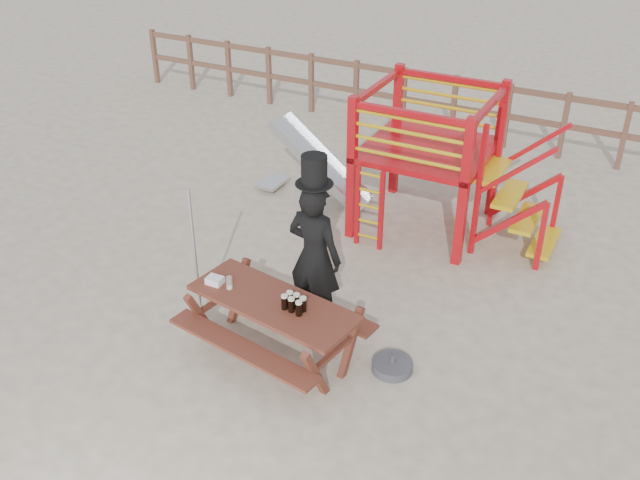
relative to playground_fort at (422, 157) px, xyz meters
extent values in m
plane|color=beige|center=(-0.12, -3.58, -1.07)|extent=(60.00, 60.00, 0.00)
cube|color=brown|center=(-0.12, 3.42, 0.03)|extent=(15.00, 0.06, 0.10)
cube|color=brown|center=(-0.12, 3.42, -0.47)|extent=(15.00, 0.06, 0.10)
cube|color=brown|center=(-7.62, 3.42, -0.47)|extent=(0.09, 0.09, 1.20)
cube|color=brown|center=(-6.62, 3.42, -0.47)|extent=(0.09, 0.09, 1.20)
cube|color=brown|center=(-5.62, 3.42, -0.47)|extent=(0.09, 0.09, 1.20)
cube|color=brown|center=(-4.62, 3.42, -0.47)|extent=(0.09, 0.09, 1.20)
cube|color=brown|center=(-3.62, 3.42, -0.47)|extent=(0.09, 0.09, 1.20)
cube|color=brown|center=(-2.62, 3.42, -0.47)|extent=(0.09, 0.09, 1.20)
cube|color=brown|center=(-1.62, 3.42, -0.47)|extent=(0.09, 0.09, 1.20)
cube|color=brown|center=(-0.62, 3.42, -0.47)|extent=(0.09, 0.09, 1.20)
cube|color=brown|center=(0.38, 3.42, -0.47)|extent=(0.09, 0.09, 1.20)
cube|color=brown|center=(1.38, 3.42, -0.47)|extent=(0.09, 0.09, 1.20)
cube|color=brown|center=(2.38, 3.42, -0.47)|extent=(0.09, 0.09, 1.20)
cube|color=#B00B12|center=(-0.72, -0.78, -0.02)|extent=(0.12, 0.12, 2.10)
cube|color=#B00B12|center=(0.88, -0.78, -0.02)|extent=(0.12, 0.12, 2.10)
cube|color=#B00B12|center=(-0.72, 0.82, -0.02)|extent=(0.12, 0.12, 2.10)
cube|color=#B00B12|center=(0.88, 0.82, -0.02)|extent=(0.12, 0.12, 2.10)
cube|color=#B00B12|center=(0.08, 0.02, 0.13)|extent=(1.72, 1.72, 0.08)
cube|color=#B00B12|center=(0.08, -0.78, 0.93)|extent=(1.60, 0.08, 0.08)
cube|color=#B00B12|center=(0.08, 0.82, 0.93)|extent=(1.60, 0.08, 0.08)
cube|color=#B00B12|center=(-0.72, 0.02, 0.93)|extent=(0.08, 1.60, 0.08)
cube|color=#B00B12|center=(0.88, 0.02, 0.93)|extent=(0.08, 1.60, 0.08)
cylinder|color=gold|center=(0.08, -0.78, 0.31)|extent=(1.50, 0.05, 0.05)
cylinder|color=gold|center=(0.08, 0.82, 0.31)|extent=(1.50, 0.05, 0.05)
cylinder|color=gold|center=(0.08, -0.78, 0.49)|extent=(1.50, 0.05, 0.05)
cylinder|color=gold|center=(0.08, 0.82, 0.49)|extent=(1.50, 0.05, 0.05)
cylinder|color=gold|center=(0.08, -0.78, 0.67)|extent=(1.50, 0.05, 0.05)
cylinder|color=gold|center=(0.08, 0.82, 0.67)|extent=(1.50, 0.05, 0.05)
cylinder|color=gold|center=(0.08, -0.78, 0.85)|extent=(1.50, 0.05, 0.05)
cylinder|color=gold|center=(0.08, 0.82, 0.85)|extent=(1.50, 0.05, 0.05)
cube|color=#B00B12|center=(-0.55, -0.93, -0.47)|extent=(0.06, 0.06, 1.20)
cube|color=#B00B12|center=(-0.19, -0.93, -0.47)|extent=(0.06, 0.06, 1.20)
cylinder|color=gold|center=(-0.37, -0.93, -0.92)|extent=(0.36, 0.04, 0.04)
cylinder|color=gold|center=(-0.37, -0.93, -0.68)|extent=(0.36, 0.04, 0.04)
cylinder|color=gold|center=(-0.37, -0.93, -0.44)|extent=(0.36, 0.04, 0.04)
cylinder|color=gold|center=(-0.37, -0.93, -0.20)|extent=(0.36, 0.04, 0.04)
cylinder|color=gold|center=(-0.37, -0.93, 0.04)|extent=(0.36, 0.04, 0.04)
cube|color=gold|center=(1.03, 0.02, 0.01)|extent=(0.30, 0.90, 0.06)
cube|color=gold|center=(1.31, 0.02, -0.29)|extent=(0.30, 0.90, 0.06)
cube|color=gold|center=(1.59, 0.02, -0.59)|extent=(0.30, 0.90, 0.06)
cube|color=gold|center=(1.87, 0.02, -0.89)|extent=(0.30, 0.90, 0.06)
cube|color=#B00B12|center=(1.43, -0.43, -0.47)|extent=(0.95, 0.08, 0.86)
cube|color=#B00B12|center=(1.43, 0.47, -0.47)|extent=(0.95, 0.08, 0.86)
cube|color=silver|center=(-1.62, 0.02, -0.45)|extent=(1.53, 0.55, 1.21)
cube|color=silver|center=(-1.62, -0.25, -0.41)|extent=(1.58, 0.04, 1.28)
cube|color=silver|center=(-1.62, 0.29, -0.41)|extent=(1.58, 0.04, 1.28)
cube|color=silver|center=(-2.52, 0.02, -0.97)|extent=(0.35, 0.55, 0.05)
cube|color=brown|center=(-0.33, -3.58, -0.35)|extent=(2.01, 1.01, 0.05)
cube|color=brown|center=(-0.41, -4.10, -0.64)|extent=(1.94, 0.57, 0.04)
cube|color=brown|center=(-0.24, -3.06, -0.64)|extent=(1.94, 0.57, 0.04)
cube|color=brown|center=(-1.13, -3.45, -0.73)|extent=(0.26, 1.15, 0.69)
cube|color=brown|center=(0.48, -3.71, -0.73)|extent=(0.26, 1.15, 0.69)
imported|color=black|center=(-0.21, -2.84, -0.15)|extent=(0.71, 0.49, 1.85)
cube|color=#0B7B16|center=(-0.20, -2.70, 0.07)|extent=(0.08, 0.03, 0.43)
cylinder|color=black|center=(-0.21, -2.84, 0.78)|extent=(0.42, 0.42, 0.01)
cylinder|color=black|center=(-0.21, -2.84, 0.95)|extent=(0.28, 0.28, 0.32)
cube|color=white|center=(-0.20, -2.70, 1.06)|extent=(0.15, 0.02, 0.04)
cylinder|color=#B2B2B7|center=(-1.44, -3.44, -0.19)|extent=(0.04, 0.04, 1.77)
cylinder|color=#3E3E44|center=(0.95, -3.21, -1.02)|extent=(0.46, 0.46, 0.11)
cylinder|color=#3E3E44|center=(0.95, -3.21, -0.92)|extent=(0.05, 0.05, 0.09)
cube|color=white|center=(-1.07, -3.60, -0.29)|extent=(0.18, 0.15, 0.08)
cylinder|color=black|center=(-0.14, -3.65, -0.25)|extent=(0.07, 0.07, 0.15)
cylinder|color=beige|center=(-0.14, -3.65, -0.17)|extent=(0.07, 0.07, 0.02)
cylinder|color=black|center=(-0.05, -3.66, -0.25)|extent=(0.07, 0.07, 0.15)
cylinder|color=beige|center=(-0.05, -3.66, -0.17)|extent=(0.07, 0.07, 0.02)
cylinder|color=black|center=(0.05, -3.68, -0.25)|extent=(0.07, 0.07, 0.15)
cylinder|color=beige|center=(0.05, -3.68, -0.17)|extent=(0.07, 0.07, 0.02)
cylinder|color=black|center=(-0.12, -3.57, -0.25)|extent=(0.07, 0.07, 0.15)
cylinder|color=beige|center=(-0.12, -3.57, -0.17)|extent=(0.07, 0.07, 0.02)
cylinder|color=black|center=(-0.04, -3.57, -0.25)|extent=(0.07, 0.07, 0.15)
cylinder|color=beige|center=(-0.04, -3.57, -0.17)|extent=(0.07, 0.07, 0.02)
cylinder|color=black|center=(0.05, -3.59, -0.25)|extent=(0.07, 0.07, 0.15)
cylinder|color=beige|center=(0.05, -3.59, -0.17)|extent=(0.07, 0.07, 0.02)
cylinder|color=silver|center=(-0.87, -3.61, -0.25)|extent=(0.07, 0.07, 0.15)
cylinder|color=beige|center=(-0.87, -3.61, -0.32)|extent=(0.06, 0.06, 0.02)
camera|label=1|loc=(3.04, -8.90, 4.17)|focal=40.00mm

